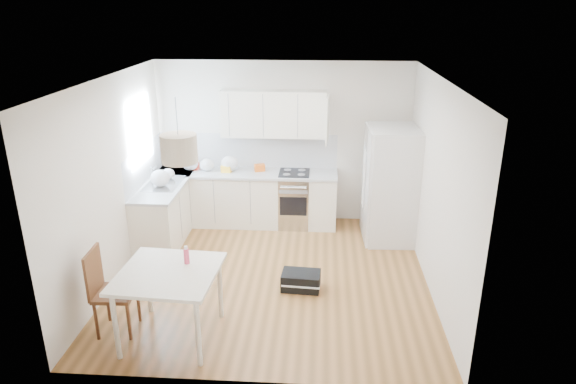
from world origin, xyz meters
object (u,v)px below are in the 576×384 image
at_px(refrigerator, 391,185).
at_px(dining_chair, 115,291).
at_px(dining_table, 169,279).
at_px(gym_bag, 301,281).

bearing_deg(refrigerator, dining_chair, -143.40).
height_order(dining_table, dining_chair, dining_chair).
relative_size(dining_table, gym_bag, 2.23).
bearing_deg(dining_table, refrigerator, 49.32).
distance_m(dining_table, gym_bag, 1.91).
relative_size(refrigerator, dining_table, 1.61).
xyz_separation_m(refrigerator, dining_chair, (-3.38, -2.71, -0.39)).
xyz_separation_m(refrigerator, gym_bag, (-1.33, -1.66, -0.79)).
distance_m(dining_chair, gym_bag, 2.34).
xyz_separation_m(dining_chair, gym_bag, (2.06, 1.05, -0.39)).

